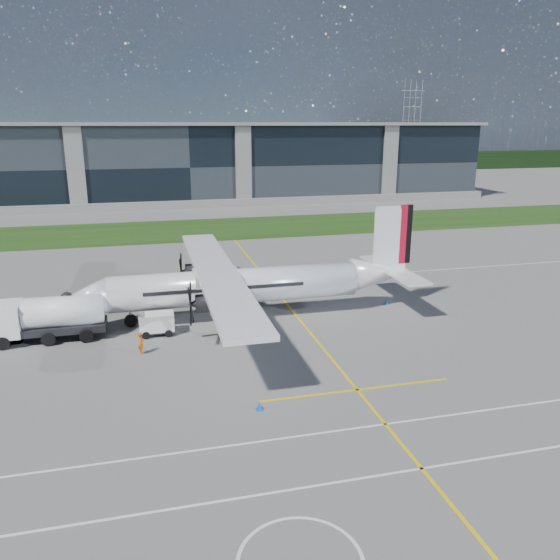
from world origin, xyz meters
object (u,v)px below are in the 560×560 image
(baggage_tug, at_px, (157,324))
(safety_cone_tail, at_px, (386,302))
(safety_cone_portwing, at_px, (259,406))
(safety_cone_fwd, at_px, (47,332))
(turboprop_aircraft, at_px, (249,265))
(fuel_tanker_truck, at_px, (38,320))
(ground_crew_person, at_px, (141,342))
(pylon_east, at_px, (411,124))
(safety_cone_nose_port, at_px, (87,337))
(safety_cone_nose_stbd, at_px, (86,324))

(baggage_tug, bearing_deg, safety_cone_tail, 6.81)
(safety_cone_portwing, distance_m, safety_cone_fwd, 19.88)
(turboprop_aircraft, bearing_deg, safety_cone_tail, 1.19)
(turboprop_aircraft, height_order, safety_cone_fwd, turboprop_aircraft)
(fuel_tanker_truck, bearing_deg, safety_cone_portwing, -45.55)
(ground_crew_person, distance_m, safety_cone_portwing, 11.47)
(safety_cone_fwd, bearing_deg, safety_cone_portwing, -48.11)
(baggage_tug, height_order, safety_cone_tail, baggage_tug)
(ground_crew_person, xyz_separation_m, safety_cone_tail, (21.05, 5.83, -0.65))
(ground_crew_person, height_order, safety_cone_fwd, ground_crew_person)
(pylon_east, relative_size, safety_cone_nose_port, 60.00)
(turboprop_aircraft, xyz_separation_m, baggage_tug, (-7.52, -2.11, -3.58))
(fuel_tanker_truck, xyz_separation_m, baggage_tug, (8.39, -0.86, -0.78))
(pylon_east, relative_size, turboprop_aircraft, 1.02)
(safety_cone_nose_stbd, xyz_separation_m, safety_cone_nose_port, (0.33, -2.88, 0.00))
(fuel_tanker_truck, bearing_deg, safety_cone_nose_port, -13.35)
(ground_crew_person, distance_m, safety_cone_fwd, 8.72)
(baggage_tug, xyz_separation_m, safety_cone_nose_stbd, (-5.38, 2.95, -0.58))
(pylon_east, height_order, safety_cone_portwing, pylon_east)
(safety_cone_nose_stbd, bearing_deg, fuel_tanker_truck, -145.17)
(ground_crew_person, bearing_deg, safety_cone_nose_stbd, 19.18)
(safety_cone_fwd, bearing_deg, fuel_tanker_truck, -107.78)
(pylon_east, xyz_separation_m, safety_cone_portwing, (-88.18, -156.88, -14.75))
(safety_cone_nose_stbd, relative_size, safety_cone_nose_port, 1.00)
(turboprop_aircraft, height_order, safety_cone_nose_stbd, turboprop_aircraft)
(safety_cone_nose_port, bearing_deg, turboprop_aircraft, 9.24)
(fuel_tanker_truck, height_order, baggage_tug, fuel_tanker_truck)
(fuel_tanker_truck, bearing_deg, ground_crew_person, -30.93)
(safety_cone_portwing, bearing_deg, pylon_east, 60.66)
(fuel_tanker_truck, distance_m, safety_cone_nose_port, 3.69)
(safety_cone_tail, distance_m, safety_cone_fwd, 27.97)
(pylon_east, distance_m, safety_cone_portwing, 180.56)
(pylon_east, distance_m, baggage_tug, 172.12)
(safety_cone_nose_stbd, height_order, safety_cone_portwing, same)
(safety_cone_nose_port, bearing_deg, safety_cone_portwing, -51.88)
(safety_cone_nose_port, bearing_deg, ground_crew_person, -42.33)
(turboprop_aircraft, xyz_separation_m, fuel_tanker_truck, (-15.91, -1.25, -2.80))
(pylon_east, xyz_separation_m, safety_cone_fwd, (-101.45, -142.08, -14.75))
(ground_crew_person, relative_size, safety_cone_portwing, 3.59)
(safety_cone_nose_stbd, bearing_deg, safety_cone_nose_port, -83.40)
(safety_cone_tail, relative_size, safety_cone_portwing, 1.00)
(safety_cone_portwing, bearing_deg, safety_cone_nose_stbd, 123.56)
(safety_cone_nose_stbd, bearing_deg, safety_cone_fwd, -157.17)
(turboprop_aircraft, distance_m, baggage_tug, 8.59)
(baggage_tug, height_order, ground_crew_person, ground_crew_person)
(safety_cone_nose_stbd, height_order, safety_cone_fwd, same)
(baggage_tug, bearing_deg, turboprop_aircraft, 15.71)
(pylon_east, xyz_separation_m, safety_cone_nose_port, (-98.42, -143.83, -14.75))
(fuel_tanker_truck, height_order, safety_cone_fwd, fuel_tanker_truck)
(safety_cone_nose_stbd, relative_size, safety_cone_fwd, 1.00)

